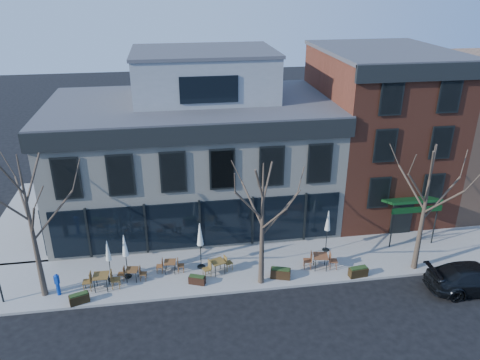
{
  "coord_description": "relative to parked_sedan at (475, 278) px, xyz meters",
  "views": [
    {
      "loc": [
        -1.42,
        -24.72,
        15.67
      ],
      "look_at": [
        2.75,
        2.0,
        3.73
      ],
      "focal_mm": 35.0,
      "sensor_mm": 36.0,
      "label": 1
    }
  ],
  "objects": [
    {
      "name": "tree_corner",
      "position": [
        -22.73,
        2.92,
        3.49
      ],
      "size": [
        3.93,
        3.98,
        7.92
      ],
      "color": "#382B21",
      "rests_on": "sidewalk_front"
    },
    {
      "name": "call_box",
      "position": [
        -22.0,
        2.8,
        0.08
      ],
      "size": [
        0.27,
        0.26,
        1.3
      ],
      "color": "#0B3296",
      "rests_on": "sidewalk_front"
    },
    {
      "name": "corner_building",
      "position": [
        -14.17,
        11.2,
        3.97
      ],
      "size": [
        18.39,
        10.39,
        11.1
      ],
      "color": "beige",
      "rests_on": "ground"
    },
    {
      "name": "umbrella_4",
      "position": [
        -6.69,
        4.8,
        1.31
      ],
      "size": [
        0.43,
        0.43,
        2.71
      ],
      "color": "black",
      "rests_on": "sidewalk_front"
    },
    {
      "name": "red_brick_building",
      "position": [
        -1.25,
        11.11,
        4.88
      ],
      "size": [
        8.2,
        11.78,
        11.18
      ],
      "color": "brown",
      "rests_on": "ground"
    },
    {
      "name": "cafe_set_4",
      "position": [
        -7.63,
        3.0,
        -0.07
      ],
      "size": [
        2.03,
        0.91,
        1.04
      ],
      "color": "brown",
      "rests_on": "sidewalk_front"
    },
    {
      "name": "planter_0",
      "position": [
        -20.82,
        1.93,
        -0.33
      ],
      "size": [
        1.07,
        0.7,
        0.56
      ],
      "color": "black",
      "rests_on": "sidewalk_front"
    },
    {
      "name": "sidewalk_side",
      "position": [
        -25.5,
        12.13,
        -0.68
      ],
      "size": [
        4.5,
        12.0,
        0.15
      ],
      "primitive_type": "cube",
      "color": "gray",
      "rests_on": "ground"
    },
    {
      "name": "umbrella_1",
      "position": [
        -18.51,
        3.86,
        1.27
      ],
      "size": [
        0.43,
        0.43,
        2.66
      ],
      "color": "black",
      "rests_on": "sidewalk_front"
    },
    {
      "name": "sidewalk_front",
      "position": [
        -11.0,
        3.98,
        -0.68
      ],
      "size": [
        33.5,
        4.7,
        0.15
      ],
      "primitive_type": "cube",
      "color": "gray",
      "rests_on": "ground"
    },
    {
      "name": "planter_1",
      "position": [
        -14.72,
        2.63,
        -0.35
      ],
      "size": [
        0.97,
        0.67,
        0.5
      ],
      "color": "black",
      "rests_on": "sidewalk_front"
    },
    {
      "name": "tree_mid",
      "position": [
        -11.23,
        2.22,
        3.04
      ],
      "size": [
        3.5,
        3.55,
        7.04
      ],
      "color": "#382B21",
      "rests_on": "sidewalk_front"
    },
    {
      "name": "umbrella_2",
      "position": [
        -14.38,
        4.15,
        1.44
      ],
      "size": [
        0.46,
        0.46,
        2.89
      ],
      "color": "black",
      "rests_on": "sidewalk_front"
    },
    {
      "name": "cafe_set_2",
      "position": [
        -16.14,
        3.96,
        -0.17
      ],
      "size": [
        1.63,
        0.71,
        0.84
      ],
      "color": "brown",
      "rests_on": "sidewalk_front"
    },
    {
      "name": "cafe_set_3",
      "position": [
        -13.49,
        3.45,
        -0.12
      ],
      "size": [
        1.85,
        1.03,
        0.95
      ],
      "color": "brown",
      "rests_on": "sidewalk_front"
    },
    {
      "name": "cafe_set_0",
      "position": [
        -19.8,
        2.97,
        -0.06
      ],
      "size": [
        2.01,
        0.83,
        1.06
      ],
      "color": "brown",
      "rests_on": "sidewalk_front"
    },
    {
      "name": "planter_2",
      "position": [
        -10.1,
        2.44,
        -0.3
      ],
      "size": [
        1.18,
        0.75,
        0.62
      ],
      "color": "black",
      "rests_on": "sidewalk_front"
    },
    {
      "name": "umbrella_0",
      "position": [
        -19.39,
        3.7,
        1.15
      ],
      "size": [
        0.4,
        0.4,
        2.49
      ],
      "color": "black",
      "rests_on": "sidewalk_front"
    },
    {
      "name": "parked_sedan",
      "position": [
        0.0,
        0.0,
        0.0
      ],
      "size": [
        5.29,
        2.35,
        1.51
      ],
      "primitive_type": "imported",
      "rotation": [
        0.0,
        0.0,
        1.53
      ],
      "color": "black",
      "rests_on": "ground"
    },
    {
      "name": "ground",
      "position": [
        -14.25,
        6.13,
        -0.76
      ],
      "size": [
        120.0,
        120.0,
        0.0
      ],
      "primitive_type": "plane",
      "color": "black",
      "rests_on": "ground"
    },
    {
      "name": "tree_right",
      "position": [
        -2.23,
        2.22,
        3.27
      ],
      "size": [
        3.72,
        3.77,
        7.48
      ],
      "color": "#382B21",
      "rests_on": "sidewalk_front"
    },
    {
      "name": "planter_3",
      "position": [
        -5.77,
        1.93,
        -0.31
      ],
      "size": [
        1.09,
        0.53,
        0.59
      ],
      "color": "black",
      "rests_on": "sidewalk_front"
    },
    {
      "name": "cafe_set_1",
      "position": [
        -18.23,
        3.5,
        -0.17
      ],
      "size": [
        1.65,
        0.73,
        0.85
      ],
      "color": "brown",
      "rests_on": "sidewalk_front"
    }
  ]
}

